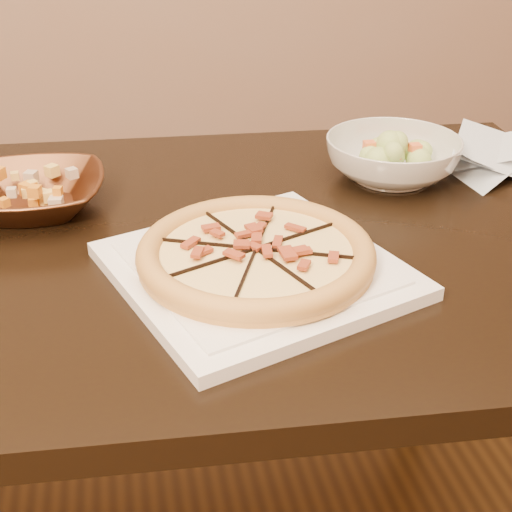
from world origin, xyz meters
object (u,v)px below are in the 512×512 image
(bronze_bowl, at_px, (33,195))
(salad_bowl, at_px, (392,158))
(dining_table, at_px, (190,300))
(pizza, at_px, (256,253))
(plate, at_px, (256,269))

(bronze_bowl, bearing_deg, salad_bowl, 1.38)
(dining_table, bearing_deg, pizza, -61.89)
(bronze_bowl, bearing_deg, pizza, -41.64)
(plate, xyz_separation_m, bronze_bowl, (-0.29, 0.26, 0.02))
(salad_bowl, bearing_deg, dining_table, -159.36)
(pizza, xyz_separation_m, bronze_bowl, (-0.29, 0.26, -0.01))
(pizza, bearing_deg, plate, 8.85)
(dining_table, relative_size, bronze_bowl, 6.16)
(bronze_bowl, xyz_separation_m, salad_bowl, (0.58, 0.01, 0.01))
(salad_bowl, bearing_deg, plate, -136.36)
(plate, bearing_deg, salad_bowl, 43.64)
(dining_table, xyz_separation_m, plate, (0.07, -0.14, 0.12))
(dining_table, xyz_separation_m, pizza, (0.07, -0.14, 0.15))
(dining_table, distance_m, plate, 0.20)
(pizza, bearing_deg, dining_table, 118.11)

